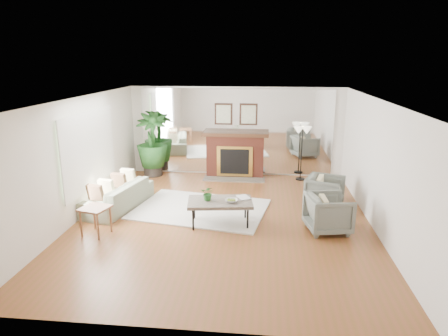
# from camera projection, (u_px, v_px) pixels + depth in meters

# --- Properties ---
(ground) EXTENTS (7.00, 7.00, 0.00)m
(ground) POSITION_uv_depth(u_px,v_px,m) (223.00, 220.00, 8.30)
(ground) COLOR brown
(ground) RESTS_ON ground
(wall_left) EXTENTS (0.02, 7.00, 2.50)m
(wall_left) POSITION_uv_depth(u_px,v_px,m) (80.00, 159.00, 8.26)
(wall_left) COLOR silver
(wall_left) RESTS_ON ground
(wall_right) EXTENTS (0.02, 7.00, 2.50)m
(wall_right) POSITION_uv_depth(u_px,v_px,m) (377.00, 166.00, 7.67)
(wall_right) COLOR silver
(wall_right) RESTS_ON ground
(wall_back) EXTENTS (6.00, 0.02, 2.50)m
(wall_back) POSITION_uv_depth(u_px,v_px,m) (236.00, 132.00, 11.31)
(wall_back) COLOR silver
(wall_back) RESTS_ON ground
(mirror_panel) EXTENTS (5.40, 0.04, 2.40)m
(mirror_panel) POSITION_uv_depth(u_px,v_px,m) (236.00, 132.00, 11.29)
(mirror_panel) COLOR silver
(mirror_panel) RESTS_ON wall_back
(window_panel) EXTENTS (0.04, 2.40, 1.50)m
(window_panel) POSITION_uv_depth(u_px,v_px,m) (89.00, 150.00, 8.62)
(window_panel) COLOR #B2E09E
(window_panel) RESTS_ON wall_left
(fireplace) EXTENTS (1.85, 0.83, 2.05)m
(fireplace) POSITION_uv_depth(u_px,v_px,m) (235.00, 154.00, 11.25)
(fireplace) COLOR maroon
(fireplace) RESTS_ON ground
(area_rug) EXTENTS (3.13, 2.48, 0.03)m
(area_rug) POSITION_uv_depth(u_px,v_px,m) (201.00, 209.00, 8.88)
(area_rug) COLOR silver
(area_rug) RESTS_ON ground
(coffee_table) EXTENTS (1.37, 0.91, 0.51)m
(coffee_table) POSITION_uv_depth(u_px,v_px,m) (220.00, 203.00, 7.97)
(coffee_table) COLOR #665E50
(coffee_table) RESTS_ON ground
(sofa) EXTENTS (1.15, 2.06, 0.57)m
(sofa) POSITION_uv_depth(u_px,v_px,m) (118.00, 196.00, 8.94)
(sofa) COLOR gray
(sofa) RESTS_ON ground
(armchair_back) EXTENTS (1.00, 0.99, 0.72)m
(armchair_back) POSITION_uv_depth(u_px,v_px,m) (325.00, 192.00, 8.97)
(armchair_back) COLOR slate
(armchair_back) RESTS_ON ground
(armchair_front) EXTENTS (0.95, 0.93, 0.74)m
(armchair_front) POSITION_uv_depth(u_px,v_px,m) (328.00, 213.00, 7.70)
(armchair_front) COLOR slate
(armchair_front) RESTS_ON ground
(side_table) EXTENTS (0.59, 0.59, 0.55)m
(side_table) POSITION_uv_depth(u_px,v_px,m) (95.00, 212.00, 7.52)
(side_table) COLOR #9B623E
(side_table) RESTS_ON ground
(potted_ficus) EXTENTS (1.03, 1.03, 1.81)m
(potted_ficus) POSITION_uv_depth(u_px,v_px,m) (152.00, 142.00, 11.25)
(potted_ficus) COLOR black
(potted_ficus) RESTS_ON ground
(floor_lamp) EXTENTS (0.48, 0.27, 1.49)m
(floor_lamp) POSITION_uv_depth(u_px,v_px,m) (302.00, 135.00, 10.75)
(floor_lamp) COLOR black
(floor_lamp) RESTS_ON ground
(tabletop_plant) EXTENTS (0.30, 0.27, 0.30)m
(tabletop_plant) POSITION_uv_depth(u_px,v_px,m) (208.00, 193.00, 7.94)
(tabletop_plant) COLOR #2A6123
(tabletop_plant) RESTS_ON coffee_table
(fruit_bowl) EXTENTS (0.25, 0.25, 0.06)m
(fruit_bowl) POSITION_uv_depth(u_px,v_px,m) (232.00, 201.00, 7.87)
(fruit_bowl) COLOR #9B623E
(fruit_bowl) RESTS_ON coffee_table
(book) EXTENTS (0.33, 0.36, 0.02)m
(book) POSITION_uv_depth(u_px,v_px,m) (239.00, 198.00, 8.07)
(book) COLOR #9B623E
(book) RESTS_ON coffee_table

